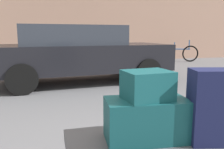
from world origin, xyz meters
The scene contains 8 objects.
luggage_cart centered at (0.00, 0.00, 0.27)m, with size 1.38×0.71×0.34m.
duffel_bag_teal_rear_left centered at (-0.03, -0.03, 0.51)m, with size 0.67×0.36×0.35m, color #144C51.
suitcase_navy_center centered at (0.44, -0.21, 0.64)m, with size 0.33×0.23×0.60m, color #191E47.
duffel_bag_teal_topmost_pile centered at (-0.03, -0.03, 0.80)m, with size 0.37×0.30×0.23m, color #144C51.
parked_car centered at (-0.05, 4.22, 0.76)m, with size 4.43×2.20×1.42m.
bicycle_leaning centered at (4.84, 7.76, 0.37)m, with size 1.71×0.52×0.96m.
bollard_kerb_near centered at (2.16, 6.44, 0.37)m, with size 0.27×0.27×0.73m, color #72665B.
bollard_kerb_mid centered at (3.63, 6.44, 0.37)m, with size 0.27×0.27×0.73m, color #72665B.
Camera 1 is at (-0.80, -1.78, 1.21)m, focal length 38.34 mm.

